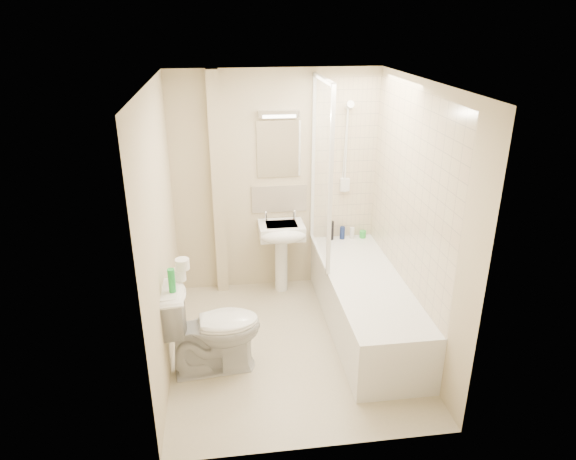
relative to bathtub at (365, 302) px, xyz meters
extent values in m
plane|color=beige|center=(-0.75, -0.20, -0.29)|extent=(2.50, 2.50, 0.00)
cube|color=beige|center=(-0.75, 1.05, 0.91)|extent=(2.20, 0.02, 2.40)
cube|color=beige|center=(-1.85, -0.20, 0.91)|extent=(0.02, 2.50, 2.40)
cube|color=beige|center=(0.35, -0.20, 0.91)|extent=(0.02, 2.50, 2.40)
cube|color=white|center=(-0.75, -0.20, 2.11)|extent=(2.20, 2.50, 0.02)
cube|color=beige|center=(0.00, 1.04, 1.14)|extent=(0.70, 0.01, 1.75)
cube|color=beige|center=(0.34, 0.00, 1.14)|extent=(0.01, 2.10, 1.75)
cube|color=beige|center=(-1.37, 0.99, 0.91)|extent=(0.12, 0.12, 2.40)
cube|color=beige|center=(-0.72, 1.04, 0.74)|extent=(0.60, 0.02, 0.30)
cube|color=white|center=(-0.72, 1.04, 1.29)|extent=(0.46, 0.01, 0.60)
cube|color=silver|center=(-0.72, 1.02, 1.66)|extent=(0.42, 0.07, 0.07)
cube|color=white|center=(0.00, 0.00, -0.01)|extent=(0.70, 2.10, 0.55)
cube|color=white|center=(0.00, 0.00, 0.21)|extent=(0.56, 1.96, 0.05)
cube|color=white|center=(-0.35, 0.60, 1.16)|extent=(0.01, 0.90, 1.80)
cube|color=white|center=(-0.35, 1.03, 1.16)|extent=(0.04, 0.04, 1.80)
cube|color=white|center=(-0.35, 0.15, 1.16)|extent=(0.04, 0.04, 1.80)
cube|color=white|center=(-0.35, 0.60, 2.04)|extent=(0.04, 0.90, 0.04)
cube|color=white|center=(-0.35, 0.60, 0.28)|extent=(0.04, 0.90, 0.03)
cylinder|color=white|center=(0.00, 1.02, 1.26)|extent=(0.02, 0.02, 0.90)
cylinder|color=white|center=(0.00, 1.02, 0.81)|extent=(0.05, 0.05, 0.02)
cylinder|color=white|center=(0.00, 1.02, 1.71)|extent=(0.05, 0.05, 0.02)
cylinder|color=white|center=(0.00, 0.95, 1.74)|extent=(0.08, 0.11, 0.11)
cube|color=white|center=(0.00, 1.01, 0.88)|extent=(0.10, 0.05, 0.14)
cylinder|color=white|center=(-0.02, 0.99, 1.31)|extent=(0.01, 0.13, 0.84)
cylinder|color=white|center=(-0.72, 0.88, 0.03)|extent=(0.14, 0.14, 0.65)
cube|color=white|center=(-0.72, 0.85, 0.45)|extent=(0.48, 0.37, 0.15)
ellipsoid|color=white|center=(-0.72, 0.68, 0.45)|extent=(0.48, 0.20, 0.15)
cube|color=silver|center=(-0.72, 0.85, 0.50)|extent=(0.33, 0.24, 0.04)
cylinder|color=white|center=(-0.87, 0.96, 0.57)|extent=(0.03, 0.03, 0.10)
cylinder|color=white|center=(-0.56, 0.96, 0.57)|extent=(0.03, 0.03, 0.10)
sphere|color=white|center=(-0.87, 0.96, 0.62)|extent=(0.04, 0.04, 0.04)
sphere|color=white|center=(-0.56, 0.96, 0.62)|extent=(0.04, 0.04, 0.04)
cylinder|color=white|center=(-0.15, 0.96, 0.33)|extent=(0.06, 0.06, 0.13)
cylinder|color=black|center=(-0.15, 0.96, 0.37)|extent=(0.06, 0.06, 0.22)
cylinder|color=navy|center=(-0.02, 0.96, 0.33)|extent=(0.06, 0.06, 0.14)
cylinder|color=silver|center=(0.10, 0.96, 0.32)|extent=(0.05, 0.05, 0.13)
cylinder|color=green|center=(0.22, 0.96, 0.30)|extent=(0.07, 0.07, 0.08)
imported|color=white|center=(-1.47, -0.43, 0.13)|extent=(0.61, 0.90, 0.83)
cylinder|color=white|center=(-1.71, -0.32, 0.60)|extent=(0.10, 0.10, 0.11)
cylinder|color=white|center=(-1.68, -0.33, 0.69)|extent=(0.12, 0.12, 0.09)
cylinder|color=green|center=(-1.76, -0.52, 0.64)|extent=(0.06, 0.06, 0.20)
camera|label=1|loc=(-1.33, -4.19, 2.59)|focal=32.00mm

